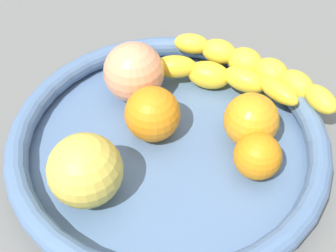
% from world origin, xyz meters
% --- Properties ---
extents(kitchen_counter, '(1.20, 1.20, 0.03)m').
position_xyz_m(kitchen_counter, '(0.00, 0.00, 0.01)').
color(kitchen_counter, slate).
rests_on(kitchen_counter, ground).
extents(fruit_bowl, '(0.37, 0.37, 0.04)m').
position_xyz_m(fruit_bowl, '(0.00, 0.00, 0.05)').
color(fruit_bowl, slate).
rests_on(fruit_bowl, kitchen_counter).
extents(banana_draped_left, '(0.09, 0.23, 0.05)m').
position_xyz_m(banana_draped_left, '(-0.10, 0.04, 0.07)').
color(banana_draped_left, yellow).
rests_on(banana_draped_left, fruit_bowl).
extents(banana_draped_right, '(0.14, 0.20, 0.04)m').
position_xyz_m(banana_draped_right, '(-0.11, 0.10, 0.07)').
color(banana_draped_right, yellow).
rests_on(banana_draped_right, fruit_bowl).
extents(orange_front, '(0.06, 0.06, 0.06)m').
position_xyz_m(orange_front, '(-0.02, 0.09, 0.08)').
color(orange_front, orange).
rests_on(orange_front, fruit_bowl).
extents(orange_mid_left, '(0.05, 0.05, 0.05)m').
position_xyz_m(orange_mid_left, '(0.03, 0.10, 0.07)').
color(orange_mid_left, orange).
rests_on(orange_mid_left, fruit_bowl).
extents(orange_mid_right, '(0.06, 0.06, 0.06)m').
position_xyz_m(orange_mid_right, '(-0.01, -0.02, 0.08)').
color(orange_mid_right, orange).
rests_on(orange_mid_right, fruit_bowl).
extents(apple_yellow, '(0.08, 0.08, 0.08)m').
position_xyz_m(apple_yellow, '(0.07, -0.08, 0.08)').
color(apple_yellow, gold).
rests_on(apple_yellow, fruit_bowl).
extents(peach_blush, '(0.08, 0.08, 0.08)m').
position_xyz_m(peach_blush, '(-0.08, -0.05, 0.08)').
color(peach_blush, '#F49769').
rests_on(peach_blush, fruit_bowl).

